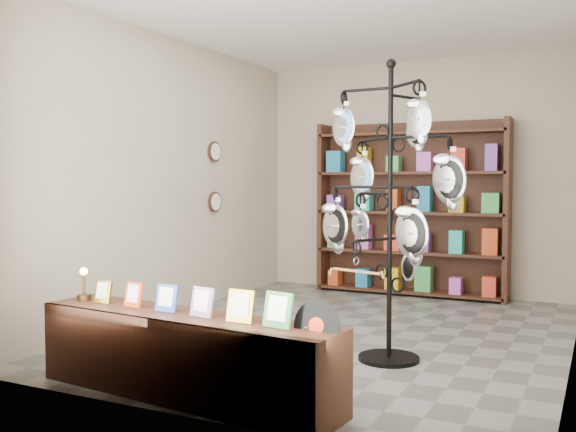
% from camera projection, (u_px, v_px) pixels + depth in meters
% --- Properties ---
extents(ground, '(5.00, 5.00, 0.00)m').
position_uv_depth(ground, '(344.00, 332.00, 6.13)').
color(ground, slate).
rests_on(ground, ground).
extents(room_envelope, '(5.00, 5.00, 5.00)m').
position_uv_depth(room_envelope, '(345.00, 138.00, 6.04)').
color(room_envelope, '#B7A893').
rests_on(room_envelope, ground).
extents(display_tree, '(1.31, 1.31, 2.41)m').
position_uv_depth(display_tree, '(390.00, 188.00, 5.09)').
color(display_tree, black).
rests_on(display_tree, ground).
extents(front_shelf, '(2.30, 0.68, 0.80)m').
position_uv_depth(front_shelf, '(185.00, 355.00, 4.27)').
color(front_shelf, black).
rests_on(front_shelf, ground).
extents(back_shelving, '(2.42, 0.36, 2.20)m').
position_uv_depth(back_shelving, '(410.00, 214.00, 8.13)').
color(back_shelving, black).
rests_on(back_shelving, ground).
extents(wall_clocks, '(0.03, 0.24, 0.84)m').
position_uv_depth(wall_clocks, '(215.00, 177.00, 7.64)').
color(wall_clocks, black).
rests_on(wall_clocks, ground).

